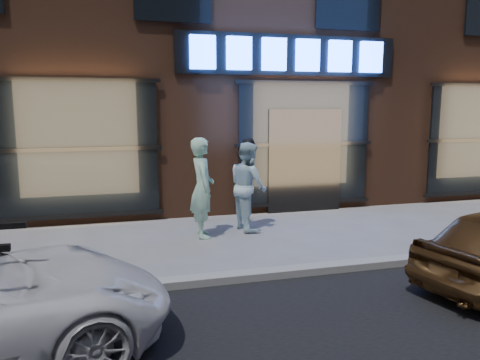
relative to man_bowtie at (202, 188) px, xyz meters
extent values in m
plane|color=slate|center=(2.72, -2.40, -0.95)|extent=(90.00, 90.00, 0.00)
cube|color=gray|center=(2.72, -2.40, -0.89)|extent=(60.00, 0.25, 0.12)
cube|color=#54301E|center=(2.72, 5.60, 4.05)|extent=(30.00, 8.00, 10.00)
cube|color=black|center=(2.32, 1.55, 2.65)|extent=(5.20, 0.06, 0.90)
cube|color=black|center=(2.72, 1.52, 0.25)|extent=(1.80, 0.10, 2.40)
cube|color=#FFBF72|center=(-2.28, 1.58, 0.65)|extent=(3.00, 0.04, 2.60)
cube|color=black|center=(-2.28, 1.54, 0.65)|extent=(3.20, 0.06, 2.80)
cube|color=#FFBF72|center=(2.72, 1.58, 0.65)|extent=(3.00, 0.04, 2.60)
cube|color=black|center=(2.72, 1.54, 0.65)|extent=(3.20, 0.06, 2.80)
cube|color=#2659FF|center=(0.32, 1.48, 2.65)|extent=(0.55, 0.12, 0.70)
cube|color=#2659FF|center=(1.12, 1.48, 2.65)|extent=(0.55, 0.12, 0.70)
cube|color=#2659FF|center=(1.92, 1.48, 2.65)|extent=(0.55, 0.12, 0.70)
cube|color=#2659FF|center=(2.72, 1.48, 2.65)|extent=(0.55, 0.12, 0.70)
cube|color=#2659FF|center=(3.52, 1.48, 2.65)|extent=(0.55, 0.12, 0.70)
cube|color=#2659FF|center=(4.32, 1.48, 2.65)|extent=(0.55, 0.12, 0.70)
imported|color=#ABE1BB|center=(0.00, 0.00, 0.00)|extent=(0.46, 0.70, 1.90)
imported|color=white|center=(1.00, 0.31, -0.06)|extent=(0.79, 0.95, 1.78)
camera|label=1|loc=(-1.59, -8.57, 1.54)|focal=35.00mm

